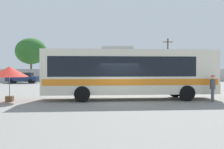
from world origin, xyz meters
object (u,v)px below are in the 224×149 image
(coach_bus_cream_orange, at_px, (128,71))
(roadside_tree_midleft, at_px, (82,58))
(attendant_by_bus_door, at_px, (213,87))
(utility_pole_near, at_px, (168,59))
(vendor_umbrella_secondary_red, at_px, (9,72))
(parked_car_leftmost_dark_blue, at_px, (23,78))
(parked_car_second_maroon, at_px, (64,78))
(roadside_tree_left, at_px, (31,51))

(coach_bus_cream_orange, distance_m, roadside_tree_midleft, 31.48)
(attendant_by_bus_door, bearing_deg, utility_pole_near, 79.76)
(attendant_by_bus_door, relative_size, vendor_umbrella_secondary_red, 0.70)
(parked_car_leftmost_dark_blue, distance_m, utility_pole_near, 24.59)
(vendor_umbrella_secondary_red, bearing_deg, attendant_by_bus_door, -4.85)
(attendant_by_bus_door, bearing_deg, coach_bus_cream_orange, 161.94)
(parked_car_leftmost_dark_blue, bearing_deg, parked_car_second_maroon, 3.52)
(coach_bus_cream_orange, height_order, attendant_by_bus_door, coach_bus_cream_orange)
(parked_car_second_maroon, distance_m, roadside_tree_midleft, 10.98)
(parked_car_leftmost_dark_blue, bearing_deg, roadside_tree_midleft, 52.61)
(parked_car_second_maroon, height_order, roadside_tree_left, roadside_tree_left)
(parked_car_leftmost_dark_blue, relative_size, parked_car_second_maroon, 1.01)
(vendor_umbrella_secondary_red, xyz_separation_m, roadside_tree_left, (-5.85, 30.02, 3.28))
(attendant_by_bus_door, distance_m, utility_pole_near, 29.80)
(coach_bus_cream_orange, distance_m, attendant_by_bus_door, 5.69)
(coach_bus_cream_orange, distance_m, parked_car_second_maroon, 21.96)
(vendor_umbrella_secondary_red, relative_size, roadside_tree_midleft, 0.42)
(attendant_by_bus_door, xyz_separation_m, roadside_tree_left, (-19.07, 31.14, 4.23))
(vendor_umbrella_secondary_red, xyz_separation_m, roadside_tree_midleft, (3.21, 31.67, 2.16))
(coach_bus_cream_orange, relative_size, roadside_tree_midleft, 2.04)
(parked_car_second_maroon, relative_size, utility_pole_near, 0.59)
(vendor_umbrella_secondary_red, height_order, roadside_tree_left, roadside_tree_left)
(attendant_by_bus_door, relative_size, parked_car_leftmost_dark_blue, 0.39)
(coach_bus_cream_orange, bearing_deg, utility_pole_near, 68.89)
(vendor_umbrella_secondary_red, bearing_deg, roadside_tree_midleft, 84.21)
(utility_pole_near, bearing_deg, roadside_tree_left, 175.39)
(attendant_by_bus_door, xyz_separation_m, utility_pole_near, (5.27, 29.18, 2.92))
(coach_bus_cream_orange, relative_size, parked_car_leftmost_dark_blue, 2.71)
(coach_bus_cream_orange, relative_size, parked_car_second_maroon, 2.74)
(parked_car_second_maroon, relative_size, roadside_tree_left, 0.58)
(parked_car_second_maroon, height_order, roadside_tree_midleft, roadside_tree_midleft)
(attendant_by_bus_door, distance_m, vendor_umbrella_secondary_red, 13.30)
(roadside_tree_left, bearing_deg, utility_pole_near, -4.61)
(coach_bus_cream_orange, bearing_deg, parked_car_leftmost_dark_blue, 122.00)
(coach_bus_cream_orange, bearing_deg, roadside_tree_midleft, 98.58)
(parked_car_second_maroon, xyz_separation_m, utility_pole_near, (17.44, 6.62, 3.14))
(vendor_umbrella_secondary_red, distance_m, roadside_tree_midleft, 31.91)
(attendant_by_bus_door, distance_m, roadside_tree_midleft, 34.43)
(utility_pole_near, distance_m, roadside_tree_left, 24.45)
(vendor_umbrella_secondary_red, xyz_separation_m, parked_car_second_maroon, (1.05, 21.44, -1.18))
(roadside_tree_left, bearing_deg, vendor_umbrella_secondary_red, -78.98)
(utility_pole_near, bearing_deg, roadside_tree_midleft, 166.69)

